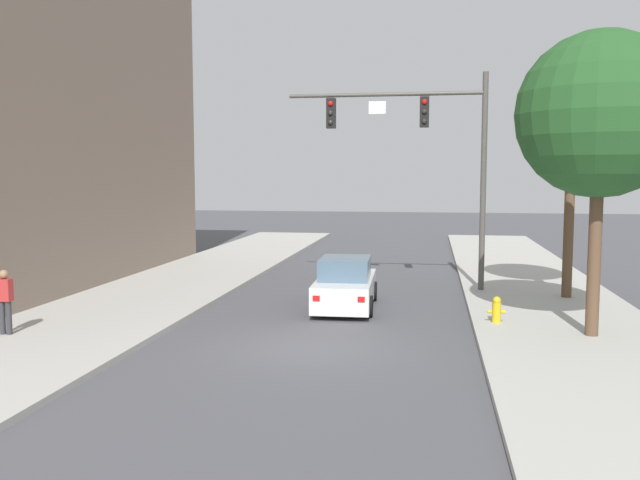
% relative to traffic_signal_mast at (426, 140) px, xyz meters
% --- Properties ---
extents(ground_plane, '(120.00, 120.00, 0.00)m').
position_rel_traffic_signal_mast_xyz_m(ground_plane, '(-2.63, -8.23, -5.36)').
color(ground_plane, '#4C4C51').
extents(sidewalk_left, '(5.00, 60.00, 0.15)m').
position_rel_traffic_signal_mast_xyz_m(sidewalk_left, '(-9.13, -8.23, -5.28)').
color(sidewalk_left, '#B2AFA8').
rests_on(sidewalk_left, ground).
extents(sidewalk_right, '(5.00, 60.00, 0.15)m').
position_rel_traffic_signal_mast_xyz_m(sidewalk_right, '(3.87, -8.23, -5.28)').
color(sidewalk_right, '#B2AFA8').
rests_on(sidewalk_right, ground).
extents(traffic_signal_mast, '(6.92, 0.38, 7.50)m').
position_rel_traffic_signal_mast_xyz_m(traffic_signal_mast, '(0.00, 0.00, 0.00)').
color(traffic_signal_mast, '#514C47').
rests_on(traffic_signal_mast, sidewalk_right).
extents(car_lead_white, '(1.94, 4.29, 1.60)m').
position_rel_traffic_signal_mast_xyz_m(car_lead_white, '(-2.40, -3.30, -4.64)').
color(car_lead_white, silver).
rests_on(car_lead_white, ground).
extents(pedestrian_sidewalk_left_walker, '(0.36, 0.22, 1.64)m').
position_rel_traffic_signal_mast_xyz_m(pedestrian_sidewalk_left_walker, '(-10.33, -8.76, -4.30)').
color(pedestrian_sidewalk_left_walker, '#333338').
rests_on(pedestrian_sidewalk_left_walker, sidewalk_left).
extents(fire_hydrant, '(0.48, 0.24, 0.72)m').
position_rel_traffic_signal_mast_xyz_m(fire_hydrant, '(2.00, -5.36, -4.85)').
color(fire_hydrant, gold).
rests_on(fire_hydrant, sidewalk_right).
extents(street_tree_nearest, '(4.06, 4.06, 7.49)m').
position_rel_traffic_signal_mast_xyz_m(street_tree_nearest, '(4.21, -6.47, 0.23)').
color(street_tree_nearest, brown).
rests_on(street_tree_nearest, sidewalk_right).
extents(street_tree_second, '(3.18, 3.18, 7.03)m').
position_rel_traffic_signal_mast_xyz_m(street_tree_second, '(4.64, -1.01, 0.19)').
color(street_tree_second, brown).
rests_on(street_tree_second, sidewalk_right).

